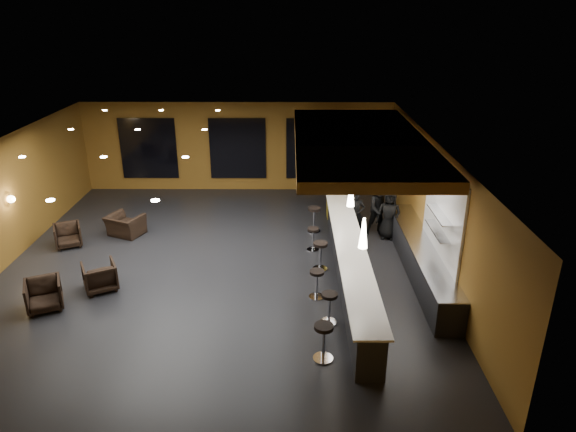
{
  "coord_description": "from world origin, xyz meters",
  "views": [
    {
      "loc": [
        2.07,
        -13.1,
        6.91
      ],
      "look_at": [
        2.0,
        0.5,
        1.3
      ],
      "focal_mm": 32.0,
      "sensor_mm": 36.0,
      "label": 1
    }
  ],
  "objects_px": {
    "pendant_2": "(342,166)",
    "armchair_a": "(44,295)",
    "staff_a": "(356,214)",
    "armchair_b": "(100,276)",
    "armchair_d": "(125,225)",
    "bar_stool_2": "(317,280)",
    "bar_stool_5": "(314,216)",
    "staff_c": "(389,215)",
    "prep_counter": "(420,259)",
    "bar_stool_4": "(313,236)",
    "pendant_0": "(363,233)",
    "column": "(337,169)",
    "armchair_c": "(68,235)",
    "bar_stool_0": "(324,338)",
    "staff_b": "(380,209)",
    "pendant_1": "(351,194)",
    "bar_stool_1": "(329,304)",
    "bar_stool_3": "(320,252)",
    "bar_counter": "(350,265)"
  },
  "relations": [
    {
      "from": "staff_a",
      "to": "armchair_b",
      "type": "bearing_deg",
      "value": -148.94
    },
    {
      "from": "armchair_a",
      "to": "bar_stool_4",
      "type": "relative_size",
      "value": 1.15
    },
    {
      "from": "prep_counter",
      "to": "armchair_a",
      "type": "xyz_separation_m",
      "value": [
        -9.58,
        -1.83,
        -0.05
      ]
    },
    {
      "from": "pendant_0",
      "to": "pendant_2",
      "type": "bearing_deg",
      "value": 90.0
    },
    {
      "from": "armchair_a",
      "to": "armchair_c",
      "type": "xyz_separation_m",
      "value": [
        -0.84,
        3.53,
        -0.03
      ]
    },
    {
      "from": "pendant_0",
      "to": "bar_stool_0",
      "type": "height_order",
      "value": "pendant_0"
    },
    {
      "from": "staff_b",
      "to": "staff_c",
      "type": "distance_m",
      "value": 0.41
    },
    {
      "from": "bar_stool_4",
      "to": "armchair_b",
      "type": "bearing_deg",
      "value": -157.46
    },
    {
      "from": "column",
      "to": "bar_stool_1",
      "type": "bearing_deg",
      "value": -95.93
    },
    {
      "from": "bar_stool_2",
      "to": "bar_stool_4",
      "type": "relative_size",
      "value": 1.06
    },
    {
      "from": "pendant_1",
      "to": "prep_counter",
      "type": "bearing_deg",
      "value": 0.0
    },
    {
      "from": "armchair_b",
      "to": "armchair_d",
      "type": "bearing_deg",
      "value": -111.55
    },
    {
      "from": "bar_stool_0",
      "to": "bar_stool_2",
      "type": "bearing_deg",
      "value": 90.59
    },
    {
      "from": "column",
      "to": "staff_b",
      "type": "relative_size",
      "value": 2.0
    },
    {
      "from": "bar_stool_2",
      "to": "bar_stool_5",
      "type": "xyz_separation_m",
      "value": [
        0.1,
        4.09,
        0.05
      ]
    },
    {
      "from": "pendant_0",
      "to": "pendant_2",
      "type": "xyz_separation_m",
      "value": [
        0.0,
        5.0,
        0.0
      ]
    },
    {
      "from": "prep_counter",
      "to": "bar_stool_4",
      "type": "bearing_deg",
      "value": 153.42
    },
    {
      "from": "armchair_d",
      "to": "bar_stool_4",
      "type": "distance_m",
      "value": 6.11
    },
    {
      "from": "armchair_a",
      "to": "bar_stool_0",
      "type": "xyz_separation_m",
      "value": [
        6.69,
        -1.92,
        0.16
      ]
    },
    {
      "from": "pendant_2",
      "to": "bar_stool_1",
      "type": "xyz_separation_m",
      "value": [
        -0.68,
        -4.91,
        -1.85
      ]
    },
    {
      "from": "bar_stool_0",
      "to": "bar_stool_5",
      "type": "xyz_separation_m",
      "value": [
        0.08,
        6.56,
        0.01
      ]
    },
    {
      "from": "pendant_2",
      "to": "bar_stool_3",
      "type": "bearing_deg",
      "value": -108.0
    },
    {
      "from": "prep_counter",
      "to": "armchair_a",
      "type": "bearing_deg",
      "value": -169.16
    },
    {
      "from": "pendant_0",
      "to": "armchair_a",
      "type": "height_order",
      "value": "pendant_0"
    },
    {
      "from": "bar_stool_5",
      "to": "armchair_d",
      "type": "bearing_deg",
      "value": -177.42
    },
    {
      "from": "column",
      "to": "armchair_c",
      "type": "relative_size",
      "value": 4.5
    },
    {
      "from": "pendant_1",
      "to": "bar_stool_4",
      "type": "distance_m",
      "value": 2.54
    },
    {
      "from": "staff_a",
      "to": "bar_stool_0",
      "type": "distance_m",
      "value": 6.38
    },
    {
      "from": "staff_b",
      "to": "bar_stool_0",
      "type": "height_order",
      "value": "staff_b"
    },
    {
      "from": "bar_stool_0",
      "to": "prep_counter",
      "type": "bearing_deg",
      "value": 52.44
    },
    {
      "from": "prep_counter",
      "to": "column",
      "type": "bearing_deg",
      "value": 116.0
    },
    {
      "from": "bar_stool_3",
      "to": "bar_stool_4",
      "type": "relative_size",
      "value": 1.15
    },
    {
      "from": "column",
      "to": "bar_stool_5",
      "type": "height_order",
      "value": "column"
    },
    {
      "from": "column",
      "to": "bar_stool_1",
      "type": "xyz_separation_m",
      "value": [
        -0.68,
        -6.51,
        -1.25
      ]
    },
    {
      "from": "pendant_2",
      "to": "staff_a",
      "type": "distance_m",
      "value": 1.66
    },
    {
      "from": "column",
      "to": "bar_stool_3",
      "type": "xyz_separation_m",
      "value": [
        -0.74,
        -3.89,
        -1.22
      ]
    },
    {
      "from": "staff_b",
      "to": "bar_stool_2",
      "type": "distance_m",
      "value": 4.54
    },
    {
      "from": "pendant_2",
      "to": "armchair_a",
      "type": "bearing_deg",
      "value": -150.24
    },
    {
      "from": "bar_stool_2",
      "to": "bar_counter",
      "type": "bearing_deg",
      "value": 40.8
    },
    {
      "from": "bar_stool_3",
      "to": "bar_stool_2",
      "type": "bearing_deg",
      "value": -96.44
    },
    {
      "from": "staff_b",
      "to": "bar_stool_4",
      "type": "xyz_separation_m",
      "value": [
        -2.18,
        -1.22,
        -0.41
      ]
    },
    {
      "from": "pendant_1",
      "to": "bar_stool_4",
      "type": "xyz_separation_m",
      "value": [
        -0.89,
        1.45,
        -1.89
      ]
    },
    {
      "from": "armchair_b",
      "to": "bar_stool_2",
      "type": "xyz_separation_m",
      "value": [
        5.63,
        -0.39,
        0.12
      ]
    },
    {
      "from": "armchair_b",
      "to": "bar_stool_0",
      "type": "xyz_separation_m",
      "value": [
        5.65,
        -2.86,
        0.16
      ]
    },
    {
      "from": "prep_counter",
      "to": "bar_stool_4",
      "type": "height_order",
      "value": "prep_counter"
    },
    {
      "from": "staff_b",
      "to": "armchair_b",
      "type": "xyz_separation_m",
      "value": [
        -7.83,
        -3.56,
        -0.5
      ]
    },
    {
      "from": "staff_a",
      "to": "staff_c",
      "type": "xyz_separation_m",
      "value": [
        1.03,
        -0.12,
        0.03
      ]
    },
    {
      "from": "armchair_b",
      "to": "armchair_c",
      "type": "distance_m",
      "value": 3.21
    },
    {
      "from": "pendant_1",
      "to": "armchair_c",
      "type": "bearing_deg",
      "value": 168.6
    },
    {
      "from": "armchair_d",
      "to": "bar_stool_1",
      "type": "relative_size",
      "value": 1.34
    }
  ]
}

